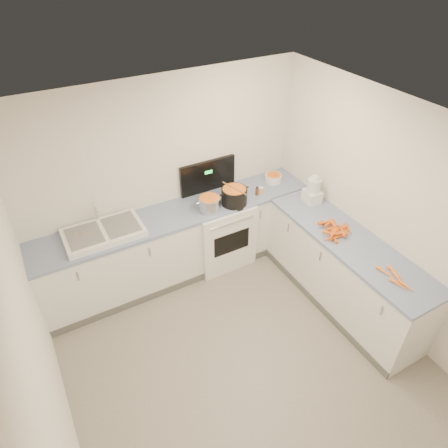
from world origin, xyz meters
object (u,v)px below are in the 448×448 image
steel_pot (210,205)px  spice_jar (261,191)px  black_pot (234,197)px  mixing_bowl (273,178)px  extract_bottle (257,192)px  stove (219,230)px  food_processor (313,191)px  sink (104,232)px

steel_pot → spice_jar: size_ratio=3.07×
steel_pot → black_pot: size_ratio=0.84×
steel_pot → black_pot: black_pot is taller
mixing_bowl → extract_bottle: bearing=-155.3°
steel_pot → extract_bottle: 0.69m
stove → black_pot: size_ratio=4.26×
stove → extract_bottle: stove is taller
spice_jar → food_processor: size_ratio=0.24×
black_pot → extract_bottle: 0.36m
mixing_bowl → food_processor: (0.14, -0.63, 0.10)m
stove → steel_pot: 0.59m
mixing_bowl → food_processor: 0.66m
extract_bottle → food_processor: (0.51, -0.46, 0.10)m
stove → sink: (-1.45, 0.02, 0.50)m
sink → extract_bottle: bearing=-3.9°
spice_jar → steel_pot: bearing=179.4°
mixing_bowl → steel_pot: bearing=-170.5°
steel_pot → extract_bottle: bearing=0.5°
steel_pot → extract_bottle: (0.68, 0.01, -0.03)m
black_pot → sink: bearing=174.3°
stove → black_pot: bearing=-45.3°
spice_jar → mixing_bowl: bearing=30.2°
extract_bottle → spice_jar: (0.05, -0.01, -0.01)m
food_processor → spice_jar: bearing=135.7°
spice_jar → extract_bottle: bearing=164.8°
stove → steel_pot: (-0.19, -0.12, 0.54)m
steel_pot → spice_jar: (0.74, -0.01, -0.03)m
steel_pot → mixing_bowl: steel_pot is taller
extract_bottle → spice_jar: size_ratio=1.13×
extract_bottle → food_processor: 0.70m
sink → black_pot: sink is taller
extract_bottle → food_processor: food_processor is taller
black_pot → steel_pot: bearing=176.6°
stove → sink: stove is taller
black_pot → spice_jar: (0.41, 0.01, -0.05)m
sink → mixing_bowl: bearing=0.9°
stove → food_processor: size_ratio=3.79×
stove → food_processor: stove is taller
extract_bottle → spice_jar: extract_bottle is taller
stove → spice_jar: 0.76m
stove → spice_jar: (0.55, -0.13, 0.51)m
sink → spice_jar: sink is taller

